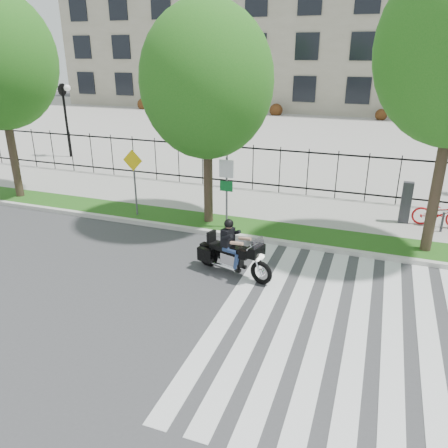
% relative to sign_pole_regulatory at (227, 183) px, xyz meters
% --- Properties ---
extents(ground, '(120.00, 120.00, 0.00)m').
position_rel_sign_pole_regulatory_xyz_m(ground, '(-0.42, -4.58, -1.74)').
color(ground, '#3D3D3F').
rests_on(ground, ground).
extents(curb, '(60.00, 0.20, 0.15)m').
position_rel_sign_pole_regulatory_xyz_m(curb, '(-0.42, -0.48, -1.66)').
color(curb, beige).
rests_on(curb, ground).
extents(grass_verge, '(60.00, 1.50, 0.15)m').
position_rel_sign_pole_regulatory_xyz_m(grass_verge, '(-0.42, 0.37, -1.66)').
color(grass_verge, '#224E13').
rests_on(grass_verge, ground).
extents(sidewalk, '(60.00, 3.50, 0.15)m').
position_rel_sign_pole_regulatory_xyz_m(sidewalk, '(-0.42, 2.87, -1.66)').
color(sidewalk, '#A19E96').
rests_on(sidewalk, ground).
extents(plaza, '(80.00, 34.00, 0.10)m').
position_rel_sign_pole_regulatory_xyz_m(plaza, '(-0.42, 20.42, -1.69)').
color(plaza, '#A19E96').
rests_on(plaza, ground).
extents(crosswalk_stripes, '(5.70, 8.00, 0.01)m').
position_rel_sign_pole_regulatory_xyz_m(crosswalk_stripes, '(4.40, -4.58, -1.73)').
color(crosswalk_stripes, silver).
rests_on(crosswalk_stripes, ground).
extents(iron_fence, '(30.00, 0.06, 2.00)m').
position_rel_sign_pole_regulatory_xyz_m(iron_fence, '(-0.42, 4.62, -0.59)').
color(iron_fence, black).
rests_on(iron_fence, sidewalk).
extents(office_building, '(60.00, 21.90, 20.15)m').
position_rel_sign_pole_regulatory_xyz_m(office_building, '(-0.42, 40.34, 8.23)').
color(office_building, gray).
rests_on(office_building, ground).
extents(lamp_post_left, '(1.06, 0.70, 4.25)m').
position_rel_sign_pole_regulatory_xyz_m(lamp_post_left, '(-12.42, 7.42, 1.47)').
color(lamp_post_left, black).
rests_on(lamp_post_left, ground).
extents(street_tree_1, '(4.37, 4.37, 7.35)m').
position_rel_sign_pole_regulatory_xyz_m(street_tree_1, '(-0.82, 0.37, 3.24)').
color(street_tree_1, '#35281D').
rests_on(street_tree_1, grass_verge).
extents(sign_pole_regulatory, '(0.50, 0.09, 2.50)m').
position_rel_sign_pole_regulatory_xyz_m(sign_pole_regulatory, '(0.00, 0.00, 0.00)').
color(sign_pole_regulatory, '#59595B').
rests_on(sign_pole_regulatory, grass_verge).
extents(sign_pole_warning, '(0.78, 0.09, 2.49)m').
position_rel_sign_pole_regulatory_xyz_m(sign_pole_warning, '(-3.58, 0.00, 0.00)').
color(sign_pole_warning, '#59595B').
rests_on(sign_pole_warning, grass_verge).
extents(motorcycle_rider, '(2.47, 1.16, 1.96)m').
position_rel_sign_pole_regulatory_xyz_m(motorcycle_rider, '(1.23, -2.92, -1.09)').
color(motorcycle_rider, black).
rests_on(motorcycle_rider, ground).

